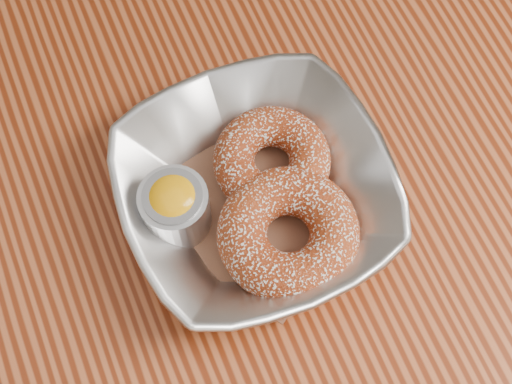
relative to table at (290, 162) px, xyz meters
name	(u,v)px	position (x,y,z in m)	size (l,w,h in m)	color
ground_plane	(275,322)	(0.00, 0.00, -0.65)	(4.00, 4.00, 0.00)	#565659
table	(290,162)	(0.00, 0.00, 0.00)	(1.20, 0.80, 0.75)	brown
serving_bowl	(256,194)	(-0.06, -0.07, 0.13)	(0.21, 0.21, 0.05)	#B5B7BC
parchment	(256,202)	(-0.06, -0.07, 0.11)	(0.14, 0.14, 0.00)	brown
donut_back	(272,160)	(-0.04, -0.05, 0.13)	(0.09, 0.09, 0.03)	maroon
donut_front	(288,234)	(-0.05, -0.11, 0.13)	(0.11, 0.11, 0.04)	maroon
ramekin	(175,207)	(-0.13, -0.06, 0.14)	(0.05, 0.05, 0.06)	#B5B7BC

